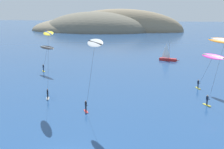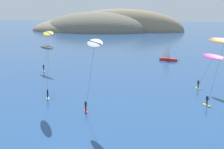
% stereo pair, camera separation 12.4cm
% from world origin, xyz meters
% --- Properties ---
extents(headland_island, '(106.37, 51.80, 28.56)m').
position_xyz_m(headland_island, '(-32.20, 161.12, 0.00)').
color(headland_island, '#6B6656').
rests_on(headland_island, ground).
extents(sailboat_near, '(5.92, 2.79, 5.70)m').
position_xyz_m(sailboat_near, '(11.77, 57.25, 0.64)').
color(sailboat_near, '#B22323').
rests_on(sailboat_near, ground).
extents(kitesurfer_magenta, '(4.26, 5.98, 7.06)m').
position_xyz_m(kitesurfer_magenta, '(18.31, 26.78, 6.15)').
color(kitesurfer_magenta, yellow).
rests_on(kitesurfer_magenta, ground).
extents(kitesurfer_yellow, '(4.70, 7.18, 11.61)m').
position_xyz_m(kitesurfer_yellow, '(-6.96, 14.98, 10.45)').
color(kitesurfer_yellow, silver).
rests_on(kitesurfer_yellow, ground).
extents(kitesurfer_white, '(4.71, 6.49, 11.14)m').
position_xyz_m(kitesurfer_white, '(1.07, 10.46, 9.75)').
color(kitesurfer_white, red).
rests_on(kitesurfer_white, ground).
extents(kitesurfer_black, '(5.60, 4.91, 6.36)m').
position_xyz_m(kitesurfer_black, '(-16.58, 36.58, 5.63)').
color(kitesurfer_black, yellow).
rests_on(kitesurfer_black, ground).
extents(kitesurfer_orange, '(4.69, 5.25, 10.78)m').
position_xyz_m(kitesurfer_orange, '(18.25, 17.99, 9.57)').
color(kitesurfer_orange, yellow).
rests_on(kitesurfer_orange, ground).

